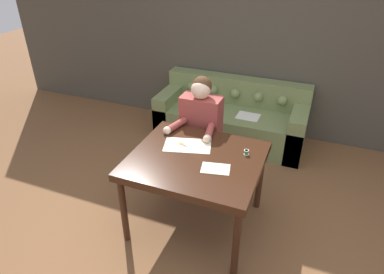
{
  "coord_description": "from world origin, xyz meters",
  "views": [
    {
      "loc": [
        0.81,
        -2.19,
        2.42
      ],
      "look_at": [
        -0.18,
        0.28,
        0.86
      ],
      "focal_mm": 32.0,
      "sensor_mm": 36.0,
      "label": 1
    }
  ],
  "objects_px": {
    "dining_table": "(196,164)",
    "thread_spool": "(246,152)",
    "couch": "(231,118)",
    "scissors": "(183,145)",
    "person": "(201,132)"
  },
  "relations": [
    {
      "from": "dining_table",
      "to": "scissors",
      "type": "distance_m",
      "value": 0.24
    },
    {
      "from": "dining_table",
      "to": "scissors",
      "type": "height_order",
      "value": "scissors"
    },
    {
      "from": "person",
      "to": "thread_spool",
      "type": "bearing_deg",
      "value": -36.84
    },
    {
      "from": "person",
      "to": "scissors",
      "type": "xyz_separation_m",
      "value": [
        0.02,
        -0.51,
        0.13
      ]
    },
    {
      "from": "person",
      "to": "dining_table",
      "type": "bearing_deg",
      "value": -73.05
    },
    {
      "from": "scissors",
      "to": "thread_spool",
      "type": "xyz_separation_m",
      "value": [
        0.57,
        0.07,
        0.02
      ]
    },
    {
      "from": "dining_table",
      "to": "thread_spool",
      "type": "height_order",
      "value": "thread_spool"
    },
    {
      "from": "couch",
      "to": "thread_spool",
      "type": "height_order",
      "value": "thread_spool"
    },
    {
      "from": "dining_table",
      "to": "person",
      "type": "height_order",
      "value": "person"
    },
    {
      "from": "couch",
      "to": "thread_spool",
      "type": "xyz_separation_m",
      "value": [
        0.54,
        -1.5,
        0.49
      ]
    },
    {
      "from": "scissors",
      "to": "dining_table",
      "type": "bearing_deg",
      "value": -37.16
    },
    {
      "from": "scissors",
      "to": "thread_spool",
      "type": "height_order",
      "value": "thread_spool"
    },
    {
      "from": "dining_table",
      "to": "person",
      "type": "bearing_deg",
      "value": 106.95
    },
    {
      "from": "scissors",
      "to": "person",
      "type": "bearing_deg",
      "value": 92.0
    },
    {
      "from": "dining_table",
      "to": "scissors",
      "type": "bearing_deg",
      "value": 142.84
    }
  ]
}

